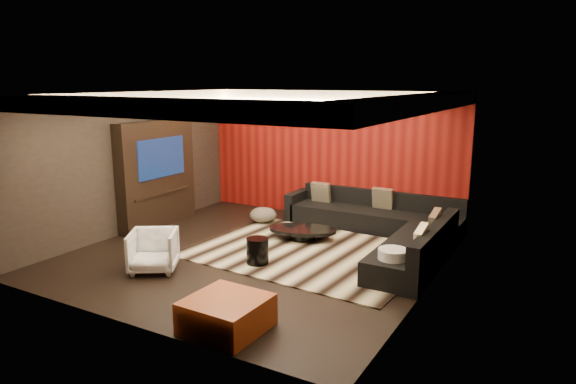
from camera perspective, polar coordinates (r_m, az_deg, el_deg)
The scene contains 26 objects.
floor at distance 9.11m, azimuth -3.53°, elevation -7.03°, with size 6.00×6.00×0.02m, color black.
ceiling at distance 8.60m, azimuth -3.78°, elevation 10.99°, with size 6.00×6.00×0.02m, color silver.
wall_back at distance 11.35m, azimuth 4.70°, elevation 4.15°, with size 6.00×0.02×2.80m, color black.
wall_left at distance 10.68m, azimuth -17.33°, elevation 3.11°, with size 0.02×6.00×2.80m, color black.
wall_right at distance 7.56m, azimuth 15.82°, elevation -0.42°, with size 0.02×6.00×2.80m, color black.
red_feature_wall at distance 11.32m, azimuth 4.61°, elevation 4.12°, with size 5.98×0.05×2.78m, color #6B0C0A.
soffit_back at distance 10.96m, azimuth 4.12°, elevation 10.64°, with size 6.00×0.60×0.22m, color silver.
soffit_front at distance 6.52m, azimuth -17.05°, elevation 9.01°, with size 6.00×0.60×0.22m, color silver.
soffit_left at distance 10.33m, azimuth -16.59°, elevation 10.07°, with size 0.60×4.80×0.22m, color silver.
soffit_right at distance 7.47m, azimuth 14.07°, elevation 9.53°, with size 0.60×4.80×0.22m, color silver.
cove_back at distance 10.66m, azimuth 3.32°, elevation 10.12°, with size 4.80×0.08×0.04m, color #FFD899.
cove_front at distance 6.76m, azimuth -14.91°, elevation 8.47°, with size 4.80×0.08×0.04m, color #FFD899.
cove_left at distance 10.10m, azimuth -15.20°, elevation 9.60°, with size 0.08×4.80×0.04m, color #FFD899.
cove_right at distance 7.58m, azimuth 11.53°, elevation 9.00°, with size 0.08×4.80×0.04m, color #FFD899.
tv_surround at distance 11.03m, azimuth -14.40°, elevation 1.98°, with size 0.30×2.00×2.20m, color black.
tv_screen at distance 10.86m, azimuth -13.89°, elevation 3.73°, with size 0.04×1.30×0.80m, color black.
tv_shelf at distance 10.99m, azimuth -13.69°, elevation -0.14°, with size 0.04×1.60×0.04m, color black.
rug at distance 9.21m, azimuth 2.34°, elevation -6.68°, with size 4.00×3.00×0.02m, color beige.
coffee_table at distance 9.87m, azimuth 1.62°, elevation -4.64°, with size 1.30×1.30×0.22m, color black.
drum_stool at distance 8.58m, azimuth -3.41°, elevation -6.54°, with size 0.37×0.37×0.43m, color black.
striped_pouf at distance 11.03m, azimuth -2.77°, elevation -2.55°, with size 0.57×0.57×0.32m, color #BAAD90.
white_side_table at distance 7.90m, azimuth 11.52°, elevation -8.15°, with size 0.44×0.44×0.55m, color silver.
orange_ottoman at distance 6.50m, azimuth -6.85°, elevation -13.32°, with size 0.91×0.91×0.40m, color #9A4C13.
armchair at distance 8.54m, azimuth -14.74°, elevation -6.34°, with size 0.71×0.73×0.67m, color silver.
sectional_sofa at distance 9.92m, azimuth 10.90°, elevation -3.96°, with size 3.65×3.50×0.75m.
throw_pillows at distance 9.75m, azimuth 10.67°, elevation -2.07°, with size 3.11×2.79×0.50m.
Camera 1 is at (4.72, -7.19, 3.01)m, focal length 32.00 mm.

